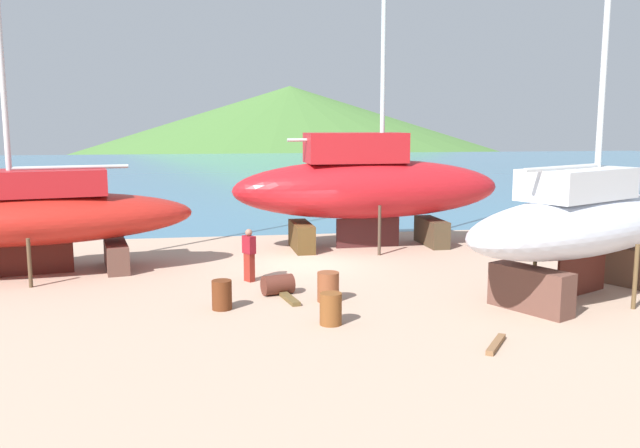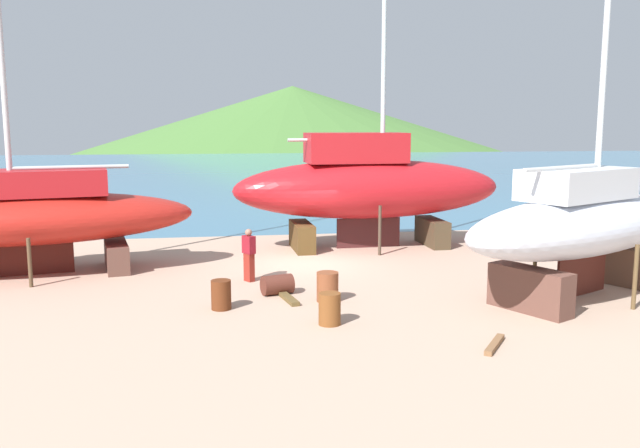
{
  "view_description": "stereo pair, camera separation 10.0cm",
  "coord_description": "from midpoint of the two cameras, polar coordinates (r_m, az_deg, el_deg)",
  "views": [
    {
      "loc": [
        -3.28,
        -23.13,
        5.02
      ],
      "look_at": [
        0.24,
        -1.15,
        1.6
      ],
      "focal_mm": 37.45,
      "sensor_mm": 36.0,
      "label": 1
    },
    {
      "loc": [
        -3.19,
        -23.14,
        5.02
      ],
      "look_at": [
        0.24,
        -1.15,
        1.6
      ],
      "focal_mm": 37.45,
      "sensor_mm": 36.0,
      "label": 2
    }
  ],
  "objects": [
    {
      "name": "sailboat_mid_port",
      "position": [
        23.75,
        -23.53,
        0.6
      ],
      "size": [
        10.96,
        5.24,
        17.12
      ],
      "rotation": [
        0.0,
        0.0,
        3.34
      ],
      "color": "brown",
      "rests_on": "ground"
    },
    {
      "name": "sea_water",
      "position": [
        68.5,
        -6.39,
        4.48
      ],
      "size": [
        138.32,
        77.78,
        0.01
      ],
      "primitive_type": "cube",
      "color": "teal",
      "rests_on": "ground"
    },
    {
      "name": "ground_plane",
      "position": [
        19.48,
        0.77,
        -6.19
      ],
      "size": [
        43.23,
        43.23,
        0.0
      ],
      "primitive_type": "plane",
      "color": "tan"
    },
    {
      "name": "sailboat_large_starboard",
      "position": [
        20.37,
        21.49,
        0.05
      ],
      "size": [
        9.85,
        7.03,
        13.97
      ],
      "rotation": [
        0.0,
        0.0,
        0.49
      ],
      "color": "brown",
      "rests_on": "ground"
    },
    {
      "name": "barrel_tar_black",
      "position": [
        18.26,
        -8.54,
        -6.01
      ],
      "size": [
        0.7,
        0.7,
        0.8
      ],
      "primitive_type": "cylinder",
      "rotation": [
        0.0,
        0.0,
        1.2
      ],
      "color": "#592913",
      "rests_on": "ground"
    },
    {
      "name": "barrel_rust_near",
      "position": [
        18.85,
        0.55,
        -5.39
      ],
      "size": [
        0.84,
        0.84,
        0.83
      ],
      "primitive_type": "cylinder",
      "rotation": [
        0.0,
        0.0,
        2.09
      ],
      "color": "brown",
      "rests_on": "ground"
    },
    {
      "name": "sailboat_small_center",
      "position": [
        26.64,
        3.95,
        3.23
      ],
      "size": [
        10.95,
        3.39,
        16.18
      ],
      "rotation": [
        0.0,
        0.0,
        0.04
      ],
      "color": "#463724",
      "rests_on": "ground"
    },
    {
      "name": "timber_short_skew",
      "position": [
        19.2,
        -2.97,
        -6.24
      ],
      "size": [
        0.57,
        1.75,
        0.12
      ],
      "primitive_type": "cube",
      "rotation": [
        0.0,
        0.0,
        1.77
      ],
      "color": "brown",
      "rests_on": "ground"
    },
    {
      "name": "worker",
      "position": [
        21.2,
        -6.21,
        -2.59
      ],
      "size": [
        0.43,
        0.5,
        1.68
      ],
      "rotation": [
        0.0,
        0.0,
        0.55
      ],
      "color": "maroon",
      "rests_on": "ground"
    },
    {
      "name": "headland_hill",
      "position": [
        153.62,
        -2.57,
        6.85
      ],
      "size": [
        168.88,
        168.88,
        26.01
      ],
      "primitive_type": "cone",
      "color": "#497635",
      "rests_on": "ground"
    },
    {
      "name": "barrel_by_slipway",
      "position": [
        19.66,
        -3.77,
        -5.19
      ],
      "size": [
        1.01,
        0.79,
        0.58
      ],
      "primitive_type": "cylinder",
      "rotation": [
        1.57,
        0.0,
        1.84
      ],
      "color": "#55271D",
      "rests_on": "ground"
    },
    {
      "name": "barrel_rust_far",
      "position": [
        16.74,
        0.75,
        -7.26
      ],
      "size": [
        0.75,
        0.75,
        0.81
      ],
      "primitive_type": "cylinder",
      "rotation": [
        0.0,
        0.0,
        2.65
      ],
      "color": "brown",
      "rests_on": "ground"
    },
    {
      "name": "barrel_tipped_right",
      "position": [
        27.95,
        24.15,
        -1.73
      ],
      "size": [
        0.77,
        1.04,
        0.62
      ],
      "primitive_type": "cylinder",
      "rotation": [
        1.57,
        0.0,
        3.31
      ],
      "color": "#314B71",
      "rests_on": "ground"
    },
    {
      "name": "timber_long_aft",
      "position": [
        15.74,
        14.62,
        -9.92
      ],
      "size": [
        0.93,
        1.21,
        0.11
      ],
      "primitive_type": "cube",
      "rotation": [
        0.0,
        0.0,
        0.95
      ],
      "color": "brown",
      "rests_on": "ground"
    }
  ]
}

